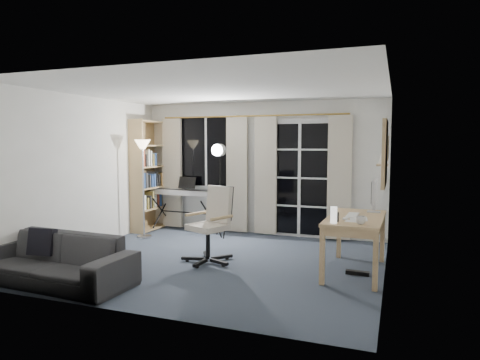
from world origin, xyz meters
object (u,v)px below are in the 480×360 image
bookshelf (149,178)px  keyboard_piano (185,193)px  office_chair (214,217)px  sofa (53,251)px  torchiere_lamp (143,159)px  mug (361,219)px  studio_light (219,161)px  desk (355,224)px  monitor (374,192)px

bookshelf → keyboard_piano: 0.79m
keyboard_piano → office_chair: (1.35, -1.68, -0.10)m
keyboard_piano → sofa: keyboard_piano is taller
torchiere_lamp → mug: (3.79, -1.33, -0.60)m
bookshelf → keyboard_piano: bearing=7.5°
torchiere_lamp → studio_light: 1.33m
desk → monitor: size_ratio=2.62×
office_chair → studio_light: bearing=133.0°
torchiere_lamp → mug: bearing=-19.3°
desk → sofa: (-3.32, -1.68, -0.25)m
mug → torchiere_lamp: bearing=160.7°
office_chair → sofa: size_ratio=0.53×
keyboard_piano → mug: keyboard_piano is taller
torchiere_lamp → monitor: size_ratio=3.29×
torchiere_lamp → desk: bearing=-12.6°
torchiere_lamp → bookshelf: bearing=115.3°
torchiere_lamp → monitor: bearing=-5.5°
torchiere_lamp → keyboard_piano: 1.08m
bookshelf → office_chair: bookshelf is taller
monitor → bookshelf: bearing=167.5°
office_chair → monitor: (2.12, 0.57, 0.38)m
keyboard_piano → studio_light: bearing=-17.0°
studio_light → mug: 3.14m
studio_light → desk: studio_light is taller
bookshelf → studio_light: (1.57, -0.22, 0.36)m
monitor → mug: size_ratio=4.40×
desk → monitor: monitor is taller
keyboard_piano → sofa: size_ratio=0.67×
bookshelf → monitor: size_ratio=4.01×
keyboard_piano → sofa: (-0.05, -3.25, -0.34)m
monitor → office_chair: bearing=-163.4°
studio_light → torchiere_lamp: bearing=-157.0°
studio_light → desk: (2.44, -1.27, -0.72)m
keyboard_piano → office_chair: 2.16m
bookshelf → desk: bookshelf is taller
monitor → mug: bearing=-94.4°
mug → sofa: size_ratio=0.06×
desk → monitor: bearing=67.8°
keyboard_piano → studio_light: studio_light is taller
sofa → desk: bearing=29.5°
bookshelf → torchiere_lamp: bearing=-62.6°
keyboard_piano → desk: size_ratio=0.97×
keyboard_piano → desk: 3.63m
office_chair → bookshelf: bearing=164.9°
keyboard_piano → studio_light: 1.09m
monitor → mug: (-0.10, -0.95, -0.22)m
desk → sofa: 3.73m
desk → monitor: 0.61m
bookshelf → mug: 4.57m
bookshelf → sofa: (0.69, -3.18, -0.61)m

